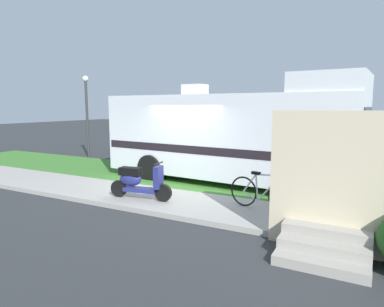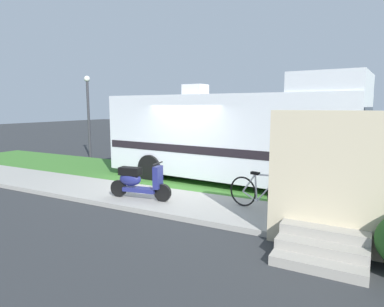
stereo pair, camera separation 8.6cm
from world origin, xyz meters
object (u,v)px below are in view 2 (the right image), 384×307
at_px(bicycle, 262,193).
at_px(bottle_green, 318,214).
at_px(street_lamp_post, 88,108).
at_px(scooter, 138,181).
at_px(motorhome_rv, 230,135).
at_px(pickup_truck_near, 189,137).

xyz_separation_m(bicycle, bottle_green, (1.23, -0.06, -0.27)).
distance_m(bicycle, street_lamp_post, 11.04).
relative_size(scooter, bottle_green, 5.71).
bearing_deg(motorhome_rv, pickup_truck_near, 131.71).
xyz_separation_m(scooter, bottle_green, (4.30, 0.50, -0.33)).
relative_size(scooter, street_lamp_post, 0.44).
bearing_deg(pickup_truck_near, bicycle, -50.64).
bearing_deg(scooter, motorhome_rv, 68.68).
height_order(bicycle, street_lamp_post, street_lamp_post).
xyz_separation_m(scooter, bicycle, (3.07, 0.55, -0.06)).
height_order(motorhome_rv, bottle_green, motorhome_rv).
bearing_deg(scooter, bottle_green, 6.63).
xyz_separation_m(motorhome_rv, scooter, (-1.24, -3.17, -0.99)).
height_order(pickup_truck_near, bottle_green, pickup_truck_near).
bearing_deg(street_lamp_post, scooter, -36.94).
height_order(motorhome_rv, street_lamp_post, street_lamp_post).
bearing_deg(bottle_green, bicycle, 177.42).
xyz_separation_m(bicycle, street_lamp_post, (-9.88, 4.57, 1.87)).
height_order(scooter, bottle_green, scooter).
distance_m(motorhome_rv, street_lamp_post, 8.32).
height_order(bicycle, pickup_truck_near, pickup_truck_near).
bearing_deg(scooter, pickup_truck_near, 109.62).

